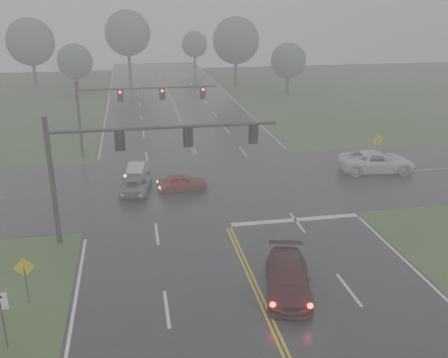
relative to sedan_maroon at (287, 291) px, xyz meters
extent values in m
cube|color=black|center=(-1.46, 13.57, 0.00)|extent=(18.00, 160.00, 0.02)
cube|color=black|center=(-1.46, 15.57, 0.00)|extent=(120.00, 14.00, 0.02)
cube|color=silver|center=(3.04, 7.97, 0.00)|extent=(8.50, 0.50, 0.01)
imported|color=#380A0F|center=(0.00, 0.00, 0.00)|extent=(3.32, 5.59, 1.52)
imported|color=maroon|center=(-3.63, 14.61, 0.00)|extent=(3.80, 1.67, 1.27)
imported|color=#B2B5BA|center=(-6.79, 18.56, 0.00)|extent=(2.11, 4.02, 1.26)
imported|color=#5B5D63|center=(-7.04, 15.02, 0.00)|extent=(2.74, 4.61, 1.20)
imported|color=silver|center=(12.68, 16.02, 0.00)|extent=(6.49, 3.51, 1.73)
cylinder|color=black|center=(-11.66, 7.40, 3.81)|extent=(0.30, 0.30, 7.62)
cylinder|color=black|center=(-11.66, 7.40, 6.77)|extent=(0.19, 0.19, 0.85)
cylinder|color=black|center=(-5.18, 7.40, 6.72)|extent=(12.96, 0.19, 0.19)
cube|color=black|center=(-7.77, 7.40, 6.08)|extent=(0.36, 0.30, 1.11)
cube|color=black|center=(-7.77, 7.57, 6.08)|extent=(0.58, 0.03, 1.32)
cube|color=black|center=(-3.88, 7.40, 6.08)|extent=(0.36, 0.30, 1.11)
cube|color=black|center=(-3.88, 7.57, 6.08)|extent=(0.58, 0.03, 1.32)
cube|color=black|center=(0.01, 7.40, 6.08)|extent=(0.36, 0.30, 1.11)
cube|color=black|center=(0.01, 7.57, 6.08)|extent=(0.58, 0.03, 1.32)
cylinder|color=black|center=(-11.66, 24.79, 3.43)|extent=(0.27, 0.27, 6.86)
cylinder|color=black|center=(-11.66, 24.79, 6.10)|extent=(0.17, 0.17, 0.76)
cylinder|color=black|center=(-5.47, 24.79, 6.05)|extent=(12.38, 0.17, 0.17)
cube|color=black|center=(-7.95, 24.79, 5.48)|extent=(0.32, 0.27, 1.00)
cube|color=black|center=(-7.95, 24.94, 5.48)|extent=(0.52, 0.03, 1.19)
cylinder|color=#FF0C05|center=(-7.95, 24.64, 5.80)|extent=(0.21, 0.06, 0.21)
cube|color=black|center=(-4.23, 24.79, 5.48)|extent=(0.32, 0.27, 1.00)
cube|color=black|center=(-4.23, 24.94, 5.48)|extent=(0.52, 0.03, 1.19)
cylinder|color=#FF0C05|center=(-4.23, 24.64, 5.80)|extent=(0.21, 0.06, 0.21)
cube|color=black|center=(-0.52, 24.79, 5.48)|extent=(0.32, 0.27, 1.00)
cube|color=black|center=(-0.52, 24.94, 5.48)|extent=(0.52, 0.03, 1.19)
cylinder|color=#FF0C05|center=(-0.52, 24.64, 5.80)|extent=(0.21, 0.06, 0.21)
cylinder|color=black|center=(-12.36, 1.32, 0.94)|extent=(0.06, 0.06, 1.88)
cube|color=gold|center=(-12.36, 1.35, 1.88)|extent=(0.99, 0.12, 0.99)
cylinder|color=black|center=(-12.65, -1.91, 1.09)|extent=(0.07, 0.07, 2.18)
cube|color=white|center=(-12.65, -1.88, 2.18)|extent=(0.56, 0.17, 0.76)
cube|color=black|center=(-12.65, -1.85, 2.18)|extent=(0.10, 0.04, 0.43)
cylinder|color=black|center=(13.50, 17.73, 1.12)|extent=(0.07, 0.07, 2.24)
cube|color=gold|center=(13.50, 17.76, 2.24)|extent=(1.17, 0.23, 1.18)
cylinder|color=#2E261E|center=(-14.75, 56.26, 1.44)|extent=(0.57, 0.57, 2.88)
sphere|color=#395237|center=(-14.75, 56.26, 4.97)|extent=(5.13, 5.13, 5.13)
cylinder|color=#2E261E|center=(9.98, 60.37, 2.10)|extent=(0.52, 0.52, 4.20)
sphere|color=#395237|center=(9.98, 60.37, 7.23)|extent=(7.46, 7.46, 7.46)
cylinder|color=#2E261E|center=(-6.98, 73.03, 2.26)|extent=(0.61, 0.61, 4.51)
sphere|color=#395237|center=(-6.98, 73.03, 7.77)|extent=(8.02, 8.02, 8.02)
cylinder|color=#2E261E|center=(15.93, 51.15, 1.45)|extent=(0.54, 0.54, 2.91)
sphere|color=#395237|center=(15.93, 51.15, 5.01)|extent=(5.17, 5.17, 5.17)
cylinder|color=#2E261E|center=(-22.02, 64.59, 2.08)|extent=(0.60, 0.60, 4.16)
sphere|color=#395237|center=(-22.02, 64.59, 7.17)|extent=(7.40, 7.40, 7.40)
cylinder|color=#2E261E|center=(5.92, 80.83, 1.45)|extent=(0.55, 0.55, 2.89)
sphere|color=#395237|center=(5.92, 80.83, 4.98)|extent=(5.14, 5.14, 5.14)
camera|label=1|loc=(-6.95, -20.29, 13.63)|focal=40.00mm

